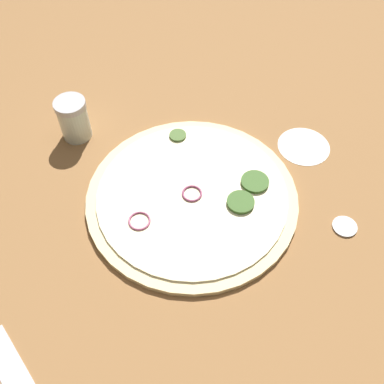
{
  "coord_description": "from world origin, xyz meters",
  "views": [
    {
      "loc": [
        0.44,
        0.17,
        0.64
      ],
      "look_at": [
        0.0,
        0.0,
        0.02
      ],
      "focal_mm": 42.0,
      "sensor_mm": 36.0,
      "label": 1
    }
  ],
  "objects": [
    {
      "name": "ground_plane",
      "position": [
        0.0,
        0.0,
        0.0
      ],
      "size": [
        3.0,
        3.0,
        0.0
      ],
      "primitive_type": "plane",
      "color": "olive"
    },
    {
      "name": "pizza",
      "position": [
        -0.0,
        0.0,
        0.01
      ],
      "size": [
        0.37,
        0.37,
        0.02
      ],
      "color": "beige",
      "rests_on": "ground_plane"
    },
    {
      "name": "loose_cap",
      "position": [
        -0.04,
        0.26,
        0.0
      ],
      "size": [
        0.04,
        0.04,
        0.01
      ],
      "color": "#B2B2B7",
      "rests_on": "ground_plane"
    },
    {
      "name": "flour_patch",
      "position": [
        -0.2,
        0.16,
        0.0
      ],
      "size": [
        0.1,
        0.1,
        0.0
      ],
      "color": "white",
      "rests_on": "ground_plane"
    },
    {
      "name": "spice_jar",
      "position": [
        -0.06,
        -0.27,
        0.04
      ],
      "size": [
        0.06,
        0.06,
        0.08
      ],
      "color": "silver",
      "rests_on": "ground_plane"
    }
  ]
}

